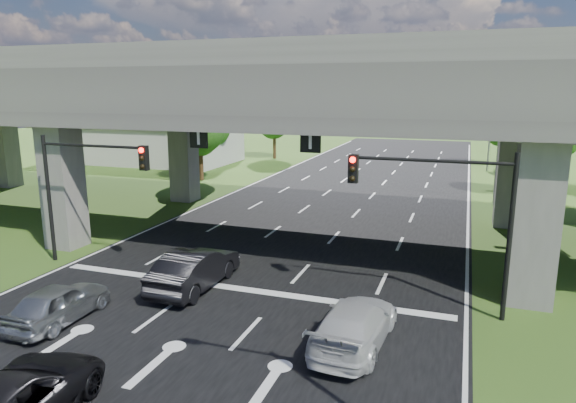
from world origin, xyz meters
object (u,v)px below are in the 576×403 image
Objects in this scene: streetlight_beyond at (487,112)px; car_dark at (195,269)px; signal_left at (84,177)px; car_white at (355,324)px; streetlight_far at (495,122)px; signal_right at (446,201)px; car_silver at (59,303)px; car_trailing at (15,401)px.

streetlight_beyond reaches higher than car_dark.
signal_left reaches higher than car_white.
streetlight_far is 2.03× the size of car_white.
signal_right is at bearing -120.77° from car_white.
car_white reaches higher than car_silver.
signal_left is 6.95m from car_dark.
car_white is at bearing -171.25° from car_silver.
streetlight_far is 24.61m from car_white.
streetlight_far is 1.93× the size of car_trailing.
streetlight_beyond is at bearing 86.39° from signal_right.
signal_left is 1.22× the size of car_white.
car_dark reaches higher than car_silver.
signal_left is 26.95m from streetlight_far.
car_dark is at bearing -119.53° from streetlight_far.
car_silver is (-14.85, -25.36, -5.12)m from streetlight_far.
car_dark is (-9.62, -0.94, -3.33)m from signal_right.
car_trailing is at bearing 122.62° from car_silver.
streetlight_beyond reaches higher than car_white.
streetlight_beyond is 2.03× the size of car_white.
streetlight_beyond is 40.21m from car_white.
signal_right is 0.60× the size of streetlight_beyond.
signal_left reaches higher than car_silver.
streetlight_beyond is at bearing -110.80° from car_silver.
car_silver is at bearing -120.36° from streetlight_far.
car_dark is at bearing -107.83° from streetlight_beyond.
car_dark is 9.37m from car_trailing.
streetlight_far and streetlight_beyond have the same top height.
car_trailing is at bearing -58.16° from signal_left.
signal_right and signal_left have the same top height.
car_trailing reaches higher than car_silver.
streetlight_far is 2.45× the size of car_silver.
streetlight_far reaches higher than signal_left.
car_silver is 0.83× the size of car_white.
car_dark is 1.01× the size of car_white.
streetlight_far is 32.87m from car_trailing.
signal_left is 1.16× the size of car_trailing.
streetlight_far is 24.65m from car_dark.
streetlight_beyond is 44.25m from car_silver.
signal_left is at bearing -8.46° from car_dark.
streetlight_beyond is at bearing -93.21° from car_white.
car_silver is 6.01m from car_trailing.
car_white is (13.22, -3.55, -3.44)m from signal_left.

